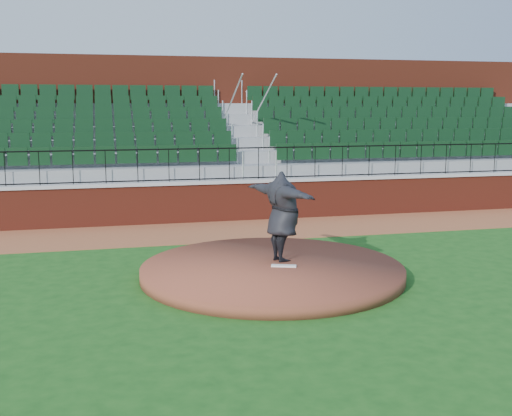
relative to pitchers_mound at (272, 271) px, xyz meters
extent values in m
plane|color=#184A15|center=(-0.06, -0.29, -0.12)|extent=(90.00, 90.00, 0.00)
cube|color=brown|center=(-0.06, 5.11, -0.12)|extent=(34.00, 3.20, 0.01)
cube|color=maroon|center=(-0.06, 6.71, 0.47)|extent=(34.00, 0.35, 1.20)
cube|color=#B7B7B7|center=(-0.06, 6.71, 1.12)|extent=(34.00, 0.45, 0.10)
cube|color=maroon|center=(-0.06, 12.23, 2.62)|extent=(34.00, 0.50, 5.50)
cylinder|color=brown|center=(0.00, 0.00, 0.00)|extent=(5.62, 5.62, 0.25)
cube|color=white|center=(0.21, -0.19, 0.14)|extent=(0.55, 0.31, 0.04)
imported|color=black|center=(0.31, 0.31, 1.12)|extent=(1.39, 2.52, 1.98)
camera|label=1|loc=(-3.41, -12.55, 3.52)|focal=43.85mm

